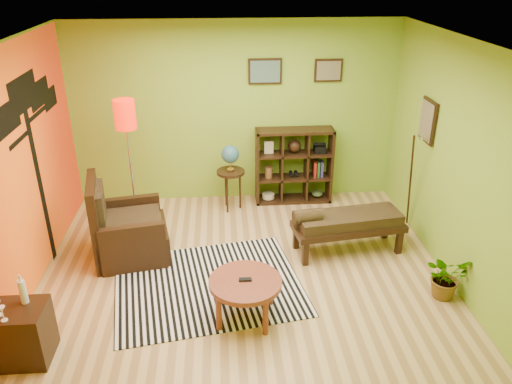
{
  "coord_description": "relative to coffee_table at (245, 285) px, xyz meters",
  "views": [
    {
      "loc": [
        -0.23,
        -5.19,
        3.59
      ],
      "look_at": [
        0.17,
        0.16,
        1.05
      ],
      "focal_mm": 35.0,
      "sensor_mm": 36.0,
      "label": 1
    }
  ],
  "objects": [
    {
      "name": "ground",
      "position": [
        0.02,
        0.81,
        -0.41
      ],
      "size": [
        5.0,
        5.0,
        0.0
      ],
      "primitive_type": "plane",
      "color": "tan",
      "rests_on": "ground"
    },
    {
      "name": "room_shell",
      "position": [
        -0.07,
        0.83,
        1.39
      ],
      "size": [
        5.04,
        4.54,
        2.82
      ],
      "color": "#80AB2E",
      "rests_on": "ground"
    },
    {
      "name": "zebra_rug",
      "position": [
        -0.42,
        0.61,
        -0.41
      ],
      "size": [
        2.45,
        2.1,
        0.01
      ],
      "primitive_type": "cube",
      "rotation": [
        0.0,
        0.0,
        0.17
      ],
      "color": "white",
      "rests_on": "ground"
    },
    {
      "name": "coffee_table",
      "position": [
        0.0,
        0.0,
        0.0
      ],
      "size": [
        0.78,
        0.78,
        0.5
      ],
      "color": "brown",
      "rests_on": "ground"
    },
    {
      "name": "armchair",
      "position": [
        -1.49,
        1.37,
        -0.08
      ],
      "size": [
        1.06,
        1.06,
        1.11
      ],
      "color": "black",
      "rests_on": "ground"
    },
    {
      "name": "side_cabinet",
      "position": [
        -2.18,
        -0.46,
        -0.11
      ],
      "size": [
        0.5,
        0.45,
        0.9
      ],
      "color": "black",
      "rests_on": "ground"
    },
    {
      "name": "floor_lamp",
      "position": [
        -1.45,
        2.03,
        1.14
      ],
      "size": [
        0.29,
        0.29,
        1.92
      ],
      "color": "silver",
      "rests_on": "ground"
    },
    {
      "name": "globe_table",
      "position": [
        -0.08,
        2.62,
        0.38
      ],
      "size": [
        0.43,
        0.43,
        1.05
      ],
      "color": "black",
      "rests_on": "ground"
    },
    {
      "name": "cube_shelf",
      "position": [
        0.93,
        2.84,
        0.19
      ],
      "size": [
        1.2,
        0.35,
        1.2
      ],
      "color": "black",
      "rests_on": "ground"
    },
    {
      "name": "bench",
      "position": [
        1.39,
        1.26,
        0.02
      ],
      "size": [
        1.53,
        0.73,
        0.68
      ],
      "color": "black",
      "rests_on": "ground"
    },
    {
      "name": "potted_plant",
      "position": [
        2.32,
        0.21,
        -0.2
      ],
      "size": [
        0.61,
        0.65,
        0.42
      ],
      "primitive_type": "imported",
      "rotation": [
        0.0,
        0.0,
        0.28
      ],
      "color": "#26661E",
      "rests_on": "ground"
    }
  ]
}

